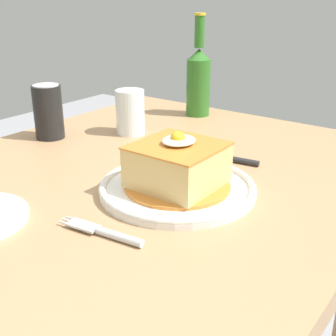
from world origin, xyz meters
The scene contains 8 objects.
dining_table centered at (0.00, 0.00, 0.65)m, with size 1.18×0.81×0.77m.
main_plate centered at (0.06, -0.10, 0.78)m, with size 0.27×0.27×0.02m.
sandwich_meal centered at (0.06, -0.10, 0.82)m, with size 0.18×0.18×0.10m.
fork centered at (-0.12, -0.11, 0.78)m, with size 0.03×0.14×0.01m.
knife centered at (0.24, -0.10, 0.78)m, with size 0.04×0.17×0.01m.
soda_can centered at (0.13, 0.31, 0.84)m, with size 0.07×0.07×0.12m.
beer_bottle_green centered at (0.50, 0.15, 0.87)m, with size 0.06×0.06×0.27m.
drinking_glass centered at (0.26, 0.18, 0.82)m, with size 0.07×0.07×0.10m.
Camera 1 is at (-0.52, -0.51, 1.10)m, focal length 48.34 mm.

